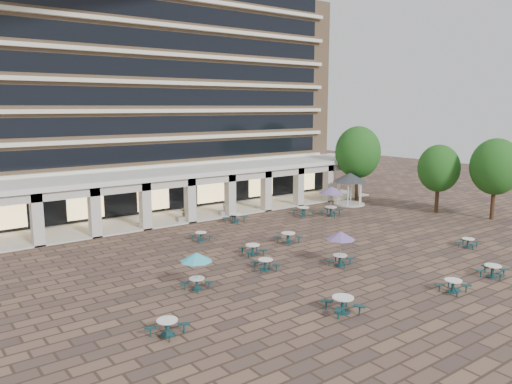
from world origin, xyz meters
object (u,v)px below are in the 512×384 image
picnic_table_0 (167,326)px  picnic_table_1 (343,303)px  planter_left (185,216)px  gazebo (350,181)px  planter_right (226,209)px  picnic_table_2 (453,285)px

picnic_table_0 → picnic_table_1: bearing=-44.6°
picnic_table_1 → planter_left: 22.45m
picnic_table_1 → gazebo: size_ratio=0.59×
planter_left → planter_right: (4.41, 0.00, 0.08)m
picnic_table_0 → picnic_table_2: picnic_table_0 is taller
picnic_table_2 → picnic_table_0: bearing=158.1°
picnic_table_1 → picnic_table_2: bearing=1.2°
picnic_table_0 → planter_right: (15.77, 19.26, 0.16)m
picnic_table_0 → picnic_table_2: (15.02, -4.64, -0.01)m
picnic_table_2 → planter_right: size_ratio=1.11×
picnic_table_1 → planter_right: (7.65, 22.22, 0.10)m
picnic_table_2 → planter_left: 24.18m
picnic_table_0 → gazebo: (28.93, 15.99, 2.06)m
picnic_table_1 → picnic_table_2: (6.91, -1.68, -0.07)m
picnic_table_1 → planter_left: bearing=96.6°
picnic_table_2 → gazebo: 24.96m
gazebo → planter_left: gazebo is taller
gazebo → planter_right: (-13.16, 3.28, -1.91)m
planter_left → gazebo: bearing=-10.6°
gazebo → planter_left: size_ratio=2.37×
picnic_table_0 → picnic_table_2: 15.72m
planter_right → picnic_table_2: bearing=-91.8°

